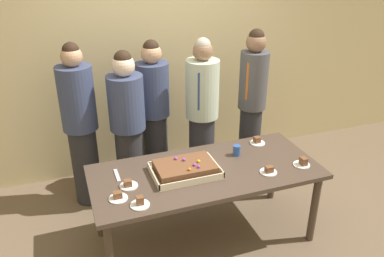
{
  "coord_description": "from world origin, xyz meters",
  "views": [
    {
      "loc": [
        -1.11,
        -2.73,
        2.54
      ],
      "look_at": [
        -0.08,
        0.15,
        1.09
      ],
      "focal_mm": 36.64,
      "sensor_mm": 36.0,
      "label": 1
    }
  ],
  "objects": [
    {
      "name": "ground_plane",
      "position": [
        0.0,
        0.0,
        0.0
      ],
      "size": [
        12.0,
        12.0,
        0.0
      ],
      "primitive_type": "plane",
      "color": "brown"
    },
    {
      "name": "interior_back_panel",
      "position": [
        0.0,
        1.6,
        1.5
      ],
      "size": [
        8.0,
        0.12,
        3.0
      ],
      "primitive_type": "cube",
      "color": "#CCB784",
      "rests_on": "ground_plane"
    },
    {
      "name": "party_table",
      "position": [
        0.0,
        0.0,
        0.66
      ],
      "size": [
        2.01,
        0.89,
        0.74
      ],
      "color": "#47382D",
      "rests_on": "ground_plane"
    },
    {
      "name": "sheet_cake",
      "position": [
        -0.19,
        0.01,
        0.79
      ],
      "size": [
        0.57,
        0.4,
        0.12
      ],
      "color": "beige",
      "rests_on": "party_table"
    },
    {
      "name": "plated_slice_near_left",
      "position": [
        -0.69,
        -0.02,
        0.76
      ],
      "size": [
        0.15,
        0.15,
        0.06
      ],
      "color": "white",
      "rests_on": "party_table"
    },
    {
      "name": "plated_slice_near_right",
      "position": [
        -0.66,
        -0.31,
        0.77
      ],
      "size": [
        0.15,
        0.15,
        0.08
      ],
      "color": "white",
      "rests_on": "party_table"
    },
    {
      "name": "plated_slice_far_left",
      "position": [
        0.84,
        -0.21,
        0.77
      ],
      "size": [
        0.15,
        0.15,
        0.08
      ],
      "color": "white",
      "rests_on": "party_table"
    },
    {
      "name": "plated_slice_far_right",
      "position": [
        0.67,
        0.3,
        0.76
      ],
      "size": [
        0.15,
        0.15,
        0.07
      ],
      "color": "white",
      "rests_on": "party_table"
    },
    {
      "name": "plated_slice_center_front",
      "position": [
        -0.8,
        -0.17,
        0.76
      ],
      "size": [
        0.15,
        0.15,
        0.06
      ],
      "color": "white",
      "rests_on": "party_table"
    },
    {
      "name": "plated_slice_center_back",
      "position": [
        0.5,
        -0.22,
        0.76
      ],
      "size": [
        0.15,
        0.15,
        0.06
      ],
      "color": "white",
      "rests_on": "party_table"
    },
    {
      "name": "drink_cup_nearest",
      "position": [
        0.37,
        0.16,
        0.79
      ],
      "size": [
        0.07,
        0.07,
        0.1
      ],
      "primitive_type": "cylinder",
      "color": "#2D5199",
      "rests_on": "party_table"
    },
    {
      "name": "cake_server_utensil",
      "position": [
        -0.75,
        0.17,
        0.75
      ],
      "size": [
        0.03,
        0.2,
        0.01
      ],
      "primitive_type": "cube",
      "color": "silver",
      "rests_on": "party_table"
    },
    {
      "name": "person_serving_front",
      "position": [
        -0.17,
        1.12,
        0.86
      ],
      "size": [
        0.35,
        0.35,
        1.67
      ],
      "rotation": [
        0.0,
        0.0,
        -1.59
      ],
      "color": "#28282D",
      "rests_on": "ground_plane"
    },
    {
      "name": "person_green_shirt_behind",
      "position": [
        -0.51,
        0.84,
        0.86
      ],
      "size": [
        0.36,
        0.36,
        1.65
      ],
      "rotation": [
        0.0,
        0.0,
        -1.2
      ],
      "color": "#28282D",
      "rests_on": "ground_plane"
    },
    {
      "name": "person_striped_tie_right",
      "position": [
        0.91,
        0.9,
        0.93
      ],
      "size": [
        0.31,
        0.31,
        1.75
      ],
      "rotation": [
        0.0,
        0.0,
        -2.46
      ],
      "color": "#28282D",
      "rests_on": "ground_plane"
    },
    {
      "name": "person_far_right_suit",
      "position": [
        0.26,
        0.79,
        0.9
      ],
      "size": [
        0.34,
        0.34,
        1.73
      ],
      "rotation": [
        0.0,
        0.0,
        -2.1
      ],
      "color": "#28282D",
      "rests_on": "ground_plane"
    },
    {
      "name": "person_left_edge_reaching",
      "position": [
        -0.96,
        1.0,
        0.9
      ],
      "size": [
        0.35,
        0.35,
        1.73
      ],
      "rotation": [
        0.0,
        0.0,
        -0.91
      ],
      "color": "#28282D",
      "rests_on": "ground_plane"
    }
  ]
}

